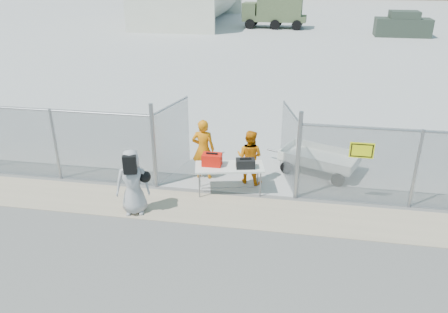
% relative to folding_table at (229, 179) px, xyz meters
% --- Properties ---
extents(ground, '(160.00, 160.00, 0.00)m').
position_rel_folding_table_xyz_m(ground, '(-0.15, -2.04, -0.40)').
color(ground, '#525252').
extents(tarmac_inside, '(160.00, 80.00, 0.01)m').
position_rel_folding_table_xyz_m(tarmac_inside, '(-0.15, 39.96, -0.40)').
color(tarmac_inside, '#ACACA9').
rests_on(tarmac_inside, ground).
extents(dirt_strip, '(44.00, 1.60, 0.01)m').
position_rel_folding_table_xyz_m(dirt_strip, '(-0.15, -1.04, -0.39)').
color(dirt_strip, tan).
rests_on(dirt_strip, ground).
extents(chain_link_fence, '(40.00, 0.20, 2.20)m').
position_rel_folding_table_xyz_m(chain_link_fence, '(-0.15, -0.04, 0.70)').
color(chain_link_fence, gray).
rests_on(chain_link_fence, ground).
extents(folding_table, '(2.01, 1.16, 0.80)m').
position_rel_folding_table_xyz_m(folding_table, '(0.00, 0.00, 0.00)').
color(folding_table, white).
rests_on(folding_table, ground).
extents(orange_bag, '(0.53, 0.36, 0.33)m').
position_rel_folding_table_xyz_m(orange_bag, '(-0.49, -0.02, 0.57)').
color(orange_bag, red).
rests_on(orange_bag, folding_table).
extents(black_duffel, '(0.57, 0.40, 0.25)m').
position_rel_folding_table_xyz_m(black_duffel, '(0.45, -0.03, 0.53)').
color(black_duffel, black).
rests_on(black_duffel, folding_table).
extents(security_worker_left, '(0.70, 0.48, 1.85)m').
position_rel_folding_table_xyz_m(security_worker_left, '(-0.90, 0.75, 0.52)').
color(security_worker_left, orange).
rests_on(security_worker_left, ground).
extents(security_worker_right, '(0.92, 0.79, 1.62)m').
position_rel_folding_table_xyz_m(security_worker_right, '(0.48, 0.69, 0.41)').
color(security_worker_right, orange).
rests_on(security_worker_right, ground).
extents(visitor, '(0.97, 0.75, 1.75)m').
position_rel_folding_table_xyz_m(visitor, '(-2.24, -1.51, 0.47)').
color(visitor, '#9E9EA1').
rests_on(visitor, ground).
extents(utility_trailer, '(3.30, 2.49, 0.72)m').
position_rel_folding_table_xyz_m(utility_trailer, '(2.54, 1.76, -0.04)').
color(utility_trailer, white).
rests_on(utility_trailer, ground).
extents(military_truck, '(6.25, 2.55, 2.94)m').
position_rel_folding_table_xyz_m(military_truck, '(-0.95, 34.24, 1.07)').
color(military_truck, '#4F5E3A').
rests_on(military_truck, ground).
extents(parked_vehicle_near, '(4.69, 2.20, 2.10)m').
position_rel_folding_table_xyz_m(parked_vehicle_near, '(10.44, 30.70, 0.65)').
color(parked_vehicle_near, '#303A2F').
rests_on(parked_vehicle_near, ground).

